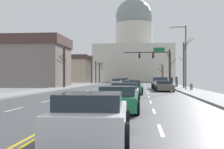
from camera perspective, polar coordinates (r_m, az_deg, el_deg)
name	(u,v)px	position (r m, az deg, el deg)	size (l,w,h in m)	color
ground	(119,89)	(38.82, 1.37, -2.86)	(20.00, 180.00, 0.20)	#4A4A4F
signal_gantry	(156,59)	(51.88, 8.38, 3.01)	(7.91, 0.41, 6.53)	#28282D
street_lamp_right	(184,52)	(37.15, 13.49, 4.22)	(1.98, 0.24, 7.69)	#333338
capitol_building	(134,50)	(112.88, 4.20, 4.65)	(28.33, 21.76, 33.37)	beige
sedan_near_00	(134,84)	(47.60, 4.13, -1.77)	(2.12, 4.48, 1.19)	#9EA3A8
pickup_truck_near_01	(161,84)	(41.00, 9.22, -1.75)	(2.38, 5.45, 1.60)	silver
sedan_near_02	(164,86)	(34.99, 9.83, -2.21)	(2.21, 4.50, 1.20)	#6B6056
sedan_near_03	(132,88)	(28.23, 3.82, -2.56)	(2.13, 4.29, 1.29)	#1E7247
sedan_near_04	(125,92)	(21.05, 2.53, -3.35)	(2.09, 4.44, 1.23)	silver
sedan_near_05	(119,100)	(14.27, 1.26, -4.78)	(2.03, 4.34, 1.21)	#1E7247
sedan_near_06	(92,117)	(8.05, -3.82, -7.99)	(2.12, 4.28, 1.24)	silver
sedan_oncoming_00	(117,82)	(58.72, 0.88, -1.47)	(1.97, 4.69, 1.28)	silver
sedan_oncoming_01	(121,81)	(67.37, 1.66, -1.34)	(2.12, 4.50, 1.31)	#1E7247
sedan_oncoming_02	(123,81)	(79.96, 2.19, -1.24)	(2.01, 4.68, 1.17)	black
sedan_oncoming_03	(126,80)	(90.30, 2.61, -1.12)	(2.12, 4.62, 1.25)	silver
flank_building_00	(22,62)	(50.87, -16.73, 2.30)	(14.48, 10.06, 8.05)	slate
flank_building_01	(74,69)	(89.12, -7.32, 1.08)	(9.14, 9.79, 7.95)	tan
flank_building_02	(44,63)	(63.42, -12.78, 2.21)	(9.70, 8.98, 9.05)	slate
bare_tree_00	(170,67)	(56.60, 11.01, 1.34)	(1.83, 2.05, 7.09)	#423328
bare_tree_01	(64,67)	(44.14, -9.13, 1.40)	(1.14, 2.21, 5.71)	#423328
bare_tree_02	(163,73)	(83.72, 9.67, 0.19)	(2.59, 2.21, 4.75)	#4C3D2D
bare_tree_03	(96,71)	(73.29, -3.13, 0.63)	(1.81, 1.85, 5.93)	#4C3D2D
bare_tree_04	(162,73)	(76.85, 9.51, 0.28)	(1.99, 1.51, 4.86)	brown
bare_tree_05	(91,69)	(66.97, -3.93, 1.09)	(2.00, 1.19, 6.27)	#4C3D2D
bare_tree_06	(184,64)	(43.19, 13.53, 2.00)	(1.98, 1.54, 7.08)	brown
bare_tree_07	(100,71)	(79.95, -2.39, 0.59)	(1.83, 1.65, 5.53)	#423328
pedestrian_00	(177,81)	(46.42, 12.19, -1.13)	(0.35, 0.34, 1.71)	black
pedestrian_01	(172,81)	(48.66, 11.31, -1.16)	(0.35, 0.34, 1.62)	black
bicycle_parked	(191,87)	(36.03, 14.85, -2.28)	(0.12, 1.77, 0.85)	black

